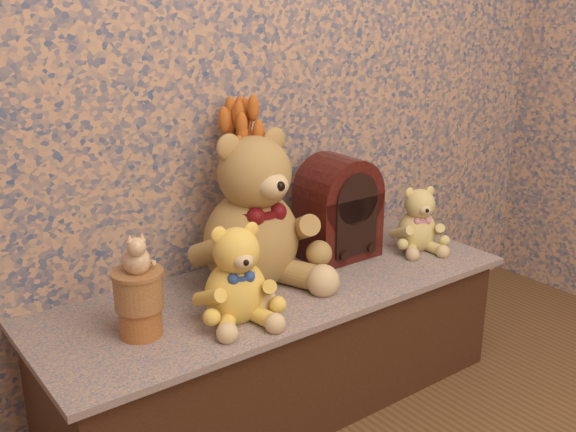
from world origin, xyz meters
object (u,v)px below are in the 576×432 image
Objects in this scene: teddy_large at (251,202)px; cat_figurine at (135,251)px; teddy_medium at (235,268)px; cathedral_radio at (338,207)px; ceramic_vase at (244,244)px; teddy_small at (418,215)px; biscuit_tin_lower at (141,321)px.

cat_figurine is (-0.43, -0.12, -0.02)m from teddy_large.
teddy_medium is 0.28m from cat_figurine.
cathedral_radio reaches higher than cat_figurine.
cat_figurine is at bearing -156.54° from ceramic_vase.
teddy_large is 2.11× the size of teddy_small.
teddy_small is 1.05m from biscuit_tin_lower.
biscuit_tin_lower is (-0.43, -0.12, -0.21)m from teddy_large.
teddy_medium reaches higher than teddy_small.
teddy_medium is 2.64× the size of biscuit_tin_lower.
cathedral_radio reaches higher than teddy_small.
biscuit_tin_lower is 0.20m from cat_figurine.
cat_figurine is at bearing -156.03° from teddy_small.
teddy_small reaches higher than ceramic_vase.
biscuit_tin_lower is at bearing 0.00° from cat_figurine.
teddy_large is at bearing -103.78° from ceramic_vase.
teddy_large is 0.36m from cathedral_radio.
cathedral_radio is at bearing -179.63° from teddy_small.
ceramic_vase is (0.19, 0.26, -0.05)m from teddy_medium.
ceramic_vase is 0.49m from biscuit_tin_lower.
teddy_large is at bearing 31.54° from cat_figurine.
teddy_large reaches higher than cathedral_radio.
cathedral_radio reaches higher than biscuit_tin_lower.
cat_figurine is (0.00, 0.00, 0.20)m from biscuit_tin_lower.
teddy_medium is 0.79m from teddy_small.
cathedral_radio is (0.52, 0.18, 0.03)m from teddy_medium.
teddy_large reaches higher than ceramic_vase.
teddy_small is 2.10× the size of cat_figurine.
teddy_medium and cat_figurine have the same top height.
teddy_medium is 0.33m from ceramic_vase.
teddy_small is 1.05m from cat_figurine.
biscuit_tin_lower is 0.97× the size of cat_figurine.
teddy_large is at bearing -179.74° from cathedral_radio.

